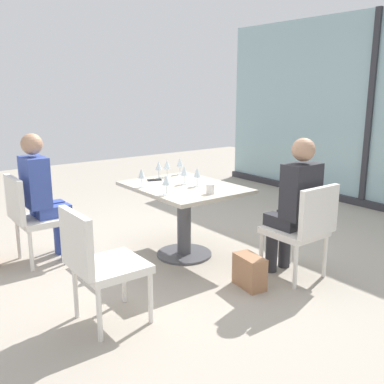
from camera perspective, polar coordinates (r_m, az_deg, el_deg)
name	(u,v)px	position (r m, az deg, el deg)	size (l,w,h in m)	color
ground_plane	(184,255)	(4.54, -1.02, -8.19)	(12.00, 12.00, 0.00)	#A89E8E
window_wall_backdrop	(370,121)	(6.63, 22.15, 8.50)	(5.46, 0.10, 2.70)	#95B7BC
dining_table_main	(184,204)	(4.37, -1.05, -1.62)	(1.16, 0.90, 0.73)	#BCB29E
chair_front_left	(32,214)	(4.47, -20.04, -2.65)	(0.46, 0.50, 0.87)	silver
chair_far_right	(303,226)	(3.96, 14.29, -4.29)	(0.50, 0.46, 0.87)	silver
chair_front_right	(98,260)	(3.18, -12.11, -8.64)	(0.46, 0.50, 0.87)	silver
person_front_left	(42,191)	(4.45, -18.91, 0.08)	(0.34, 0.39, 1.26)	#384C9E
person_far_right	(295,201)	(3.97, 13.24, -1.12)	(0.39, 0.34, 1.26)	#28282D
wine_glass_0	(142,174)	(4.26, -6.57, 2.38)	(0.07, 0.07, 0.18)	silver
wine_glass_1	(159,166)	(4.66, -4.38, 3.40)	(0.07, 0.07, 0.18)	silver
wine_glass_2	(184,171)	(4.37, -1.02, 2.75)	(0.07, 0.07, 0.18)	silver
wine_glass_3	(167,165)	(4.73, -3.26, 3.56)	(0.07, 0.07, 0.18)	silver
wine_glass_4	(166,180)	(3.93, -3.37, 1.52)	(0.07, 0.07, 0.18)	silver
wine_glass_5	(180,162)	(4.86, -1.58, 3.86)	(0.07, 0.07, 0.18)	silver
wine_glass_6	(197,173)	(4.27, 0.68, 2.51)	(0.07, 0.07, 0.18)	silver
coffee_cup	(210,189)	(3.98, 2.40, 0.41)	(0.08, 0.08, 0.09)	white
cell_phone_on_table	(154,180)	(4.58, -4.91, 1.58)	(0.07, 0.14, 0.01)	black
handbag_1	(250,272)	(3.84, 7.49, -10.22)	(0.30, 0.16, 0.28)	#A3704C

